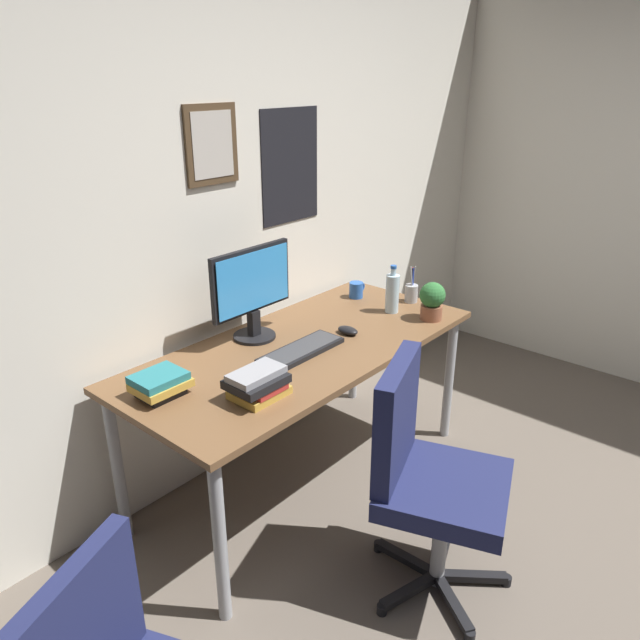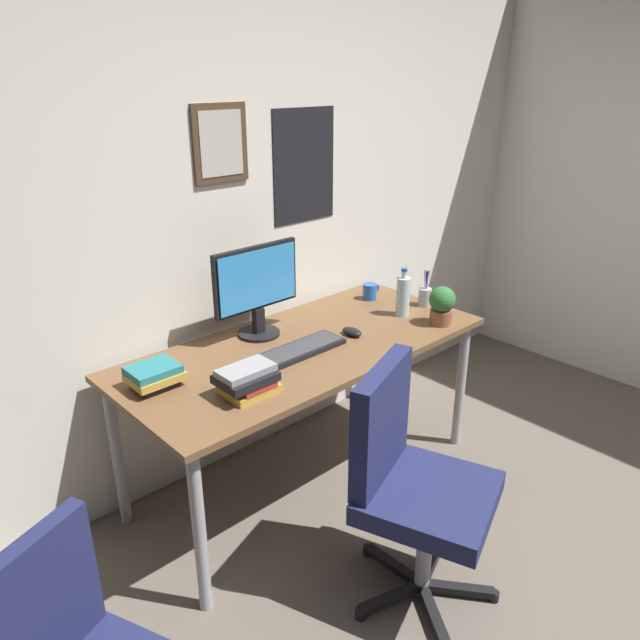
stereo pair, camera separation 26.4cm
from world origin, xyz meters
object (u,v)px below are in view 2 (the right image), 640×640
Objects in this scene: monitor at (257,287)px; book_stack_left at (154,376)px; book_stack_right at (247,380)px; pen_cup at (425,296)px; computer_mouse at (352,332)px; office_chair at (410,476)px; water_bottle at (403,296)px; keyboard at (301,349)px; potted_plant at (442,304)px; coffee_mug_near at (370,291)px.

book_stack_left is (-0.61, -0.13, -0.19)m from monitor.
book_stack_left is 0.38m from book_stack_right.
book_stack_left is (-1.50, 0.17, -0.01)m from pen_cup.
computer_mouse is 0.54× the size of book_stack_left.
office_chair is 0.71m from book_stack_right.
computer_mouse is 0.44× the size of water_bottle.
water_bottle is at bearing 42.00° from office_chair.
book_stack_left reaches higher than computer_mouse.
office_chair is 1.06m from book_stack_left.
water_bottle reaches higher than keyboard.
book_stack_left is at bearing 172.22° from water_bottle.
water_bottle is at bearing -23.69° from monitor.
potted_plant is 0.97× the size of book_stack_left.
pen_cup is 0.89× the size of book_stack_right.
potted_plant is at bearing -124.58° from pen_cup.
office_chair is 2.07× the size of monitor.
keyboard is 0.66m from book_stack_left.
book_stack_left is at bearing 120.98° from office_chair.
book_stack_left reaches higher than coffee_mug_near.
water_bottle is at bearing -1.94° from keyboard.
computer_mouse is 0.51m from coffee_mug_near.
keyboard is 0.77m from coffee_mug_near.
keyboard is 2.21× the size of potted_plant.
keyboard is 1.70× the size of water_bottle.
potted_plant is at bearing 30.90° from office_chair.
monitor is 2.28× the size of book_stack_left.
book_stack_right is at bearing 116.38° from office_chair.
monitor reaches higher than computer_mouse.
keyboard is at bearing 174.69° from computer_mouse.
office_chair is 4.87× the size of potted_plant.
potted_plant is (0.42, -0.20, 0.09)m from computer_mouse.
pen_cup is at bearing 36.02° from office_chair.
office_chair is 2.21× the size of keyboard.
book_stack_right is at bearing -170.94° from computer_mouse.
keyboard is 0.76m from potted_plant.
keyboard is 1.91× the size of book_stack_right.
potted_plant is 1.12m from book_stack_right.
monitor is 0.50m from computer_mouse.
water_bottle reaches higher than computer_mouse.
keyboard is 3.76× the size of coffee_mug_near.
computer_mouse is 0.95m from book_stack_left.
monitor reaches higher than potted_plant.
office_chair is at bearing -120.18° from computer_mouse.
office_chair is 1.02m from potted_plant.
keyboard is at bearing 178.84° from pen_cup.
coffee_mug_near is 0.59× the size of potted_plant.
potted_plant reaches higher than book_stack_right.
monitor is at bearing 135.94° from computer_mouse.
potted_plant is 0.86× the size of book_stack_right.
monitor is 0.91m from potted_plant.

